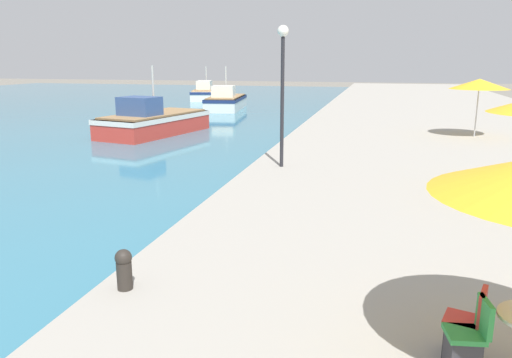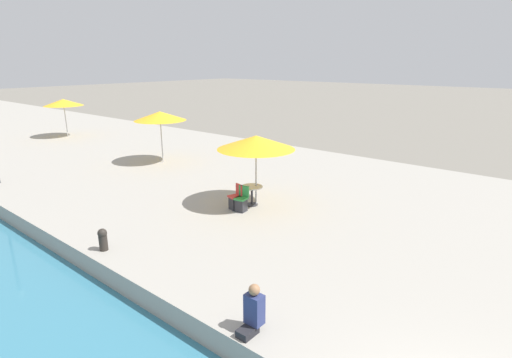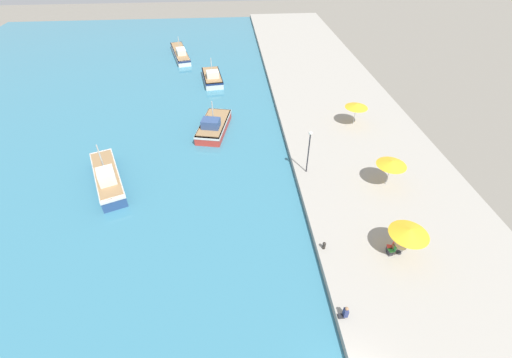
# 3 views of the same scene
# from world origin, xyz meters

# --- Properties ---
(quay_promenade) EXTENTS (16.00, 90.00, 0.63)m
(quay_promenade) POSITION_xyz_m (8.00, 37.00, 0.32)
(quay_promenade) COLOR #A39E93
(quay_promenade) RESTS_ON ground_plane
(fishing_boat_mid) EXTENTS (4.34, 7.49, 3.78)m
(fishing_boat_mid) POSITION_xyz_m (-8.09, 29.00, 0.79)
(fishing_boat_mid) COLOR red
(fishing_boat_mid) RESTS_ON water_basin
(fishing_boat_far) EXTENTS (3.41, 7.02, 3.56)m
(fishing_boat_far) POSITION_xyz_m (-8.47, 43.75, 0.75)
(fishing_boat_far) COLOR silver
(fishing_boat_far) RESTS_ON water_basin
(fishing_boat_distant) EXTENTS (4.48, 10.90, 3.41)m
(fishing_boat_distant) POSITION_xyz_m (-14.27, 55.16, 0.72)
(fishing_boat_distant) COLOR white
(fishing_boat_distant) RESTS_ON water_basin
(cafe_umbrella_striped) EXTENTS (2.62, 2.62, 2.65)m
(cafe_umbrella_striped) POSITION_xyz_m (8.51, 28.24, 3.05)
(cafe_umbrella_striped) COLOR #B7B7B7
(cafe_umbrella_striped) RESTS_ON quay_promenade
(cafe_chair_left) EXTENTS (0.49, 0.46, 0.91)m
(cafe_chair_left) POSITION_xyz_m (5.31, 8.89, 0.96)
(cafe_chair_left) COLOR #2D2D33
(cafe_chair_left) RESTS_ON quay_promenade
(cafe_chair_right) EXTENTS (0.53, 0.50, 0.91)m
(cafe_chair_right) POSITION_xyz_m (5.33, 9.21, 0.96)
(cafe_chair_right) COLOR #2D2D33
(cafe_chair_right) RESTS_ON quay_promenade
(mooring_bollard) EXTENTS (0.26, 0.26, 0.65)m
(mooring_bollard) POSITION_xyz_m (0.49, 9.89, 0.98)
(mooring_bollard) COLOR #2D2823
(mooring_bollard) RESTS_ON quay_promenade
(lamppost) EXTENTS (0.36, 0.36, 4.56)m
(lamppost) POSITION_xyz_m (1.08, 19.51, 3.72)
(lamppost) COLOR #232328
(lamppost) RESTS_ON quay_promenade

